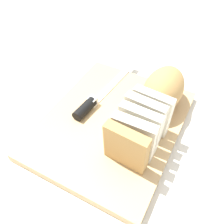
% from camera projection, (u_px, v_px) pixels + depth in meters
% --- Properties ---
extents(ground_plane, '(3.00, 3.00, 0.00)m').
position_uv_depth(ground_plane, '(112.00, 127.00, 0.58)').
color(ground_plane, silver).
extents(cutting_board, '(0.38, 0.31, 0.02)m').
position_uv_depth(cutting_board, '(112.00, 124.00, 0.58)').
color(cutting_board, tan).
rests_on(cutting_board, ground_plane).
extents(bread_loaf, '(0.28, 0.10, 0.10)m').
position_uv_depth(bread_loaf, '(154.00, 105.00, 0.53)').
color(bread_loaf, tan).
rests_on(bread_loaf, cutting_board).
extents(bread_knife, '(0.28, 0.04, 0.03)m').
position_uv_depth(bread_knife, '(92.00, 102.00, 0.59)').
color(bread_knife, silver).
rests_on(bread_knife, cutting_board).
extents(crumb_near_knife, '(0.01, 0.01, 0.01)m').
position_uv_depth(crumb_near_knife, '(91.00, 100.00, 0.61)').
color(crumb_near_knife, tan).
rests_on(crumb_near_knife, cutting_board).
extents(crumb_near_loaf, '(0.01, 0.01, 0.01)m').
position_uv_depth(crumb_near_loaf, '(129.00, 106.00, 0.59)').
color(crumb_near_loaf, tan).
rests_on(crumb_near_loaf, cutting_board).
extents(crumb_stray_left, '(0.00, 0.00, 0.00)m').
position_uv_depth(crumb_stray_left, '(131.00, 124.00, 0.56)').
color(crumb_stray_left, tan).
rests_on(crumb_stray_left, cutting_board).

